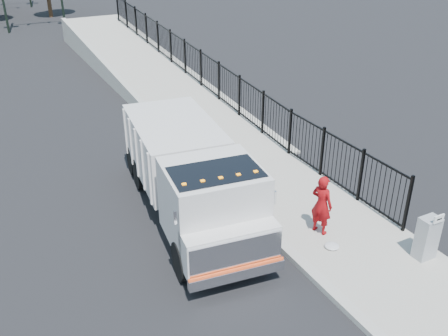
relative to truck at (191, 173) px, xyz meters
name	(u,v)px	position (x,y,z in m)	size (l,w,h in m)	color
ground	(265,231)	(1.60, -1.81, -1.54)	(120.00, 120.00, 0.00)	black
sidewalk	(360,247)	(3.52, -3.81, -1.48)	(3.55, 12.00, 0.12)	#9E998E
curb	(305,267)	(1.60, -3.81, -1.46)	(0.30, 12.00, 0.16)	#ADAAA3
ramp	(149,80)	(3.72, 14.19, -1.54)	(3.95, 24.00, 1.70)	#9E998E
iron_fence	(201,80)	(5.15, 10.19, -0.64)	(0.10, 28.00, 1.80)	black
truck	(191,173)	(0.00, 0.00, 0.00)	(3.49, 8.22, 2.73)	black
worker	(322,205)	(2.91, -2.68, -0.49)	(0.67, 0.44, 1.85)	maroon
utility_cabinet	(427,238)	(4.70, -4.99, -0.79)	(0.55, 0.40, 1.25)	gray
arrow_sign	(439,219)	(4.70, -5.21, -0.06)	(0.35, 0.04, 0.22)	white
debris	(332,246)	(2.74, -3.50, -1.36)	(0.42, 0.42, 0.10)	silver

